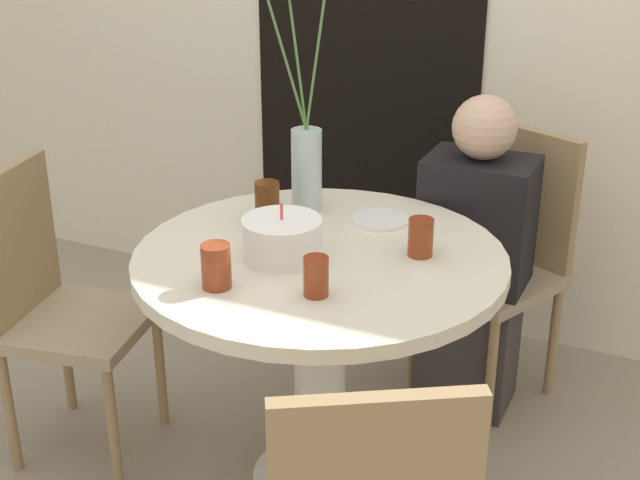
{
  "coord_description": "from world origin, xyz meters",
  "views": [
    {
      "loc": [
        0.91,
        -1.98,
        1.76
      ],
      "look_at": [
        0.0,
        0.0,
        0.8
      ],
      "focal_mm": 50.0,
      "sensor_mm": 36.0,
      "label": 1
    }
  ],
  "objects": [
    {
      "name": "drink_glass_3",
      "position": [
        0.25,
        0.1,
        0.81
      ],
      "size": [
        0.07,
        0.07,
        0.1
      ],
      "color": "maroon",
      "rests_on": "dining_table"
    },
    {
      "name": "chair_left_flank",
      "position": [
        0.34,
        0.76,
        0.52
      ],
      "size": [
        0.53,
        0.53,
        0.92
      ],
      "rotation": [
        0.0,
        0.0,
        -0.41
      ],
      "color": "#9E896B",
      "rests_on": "ground_plane"
    },
    {
      "name": "birthday_cake",
      "position": [
        -0.08,
        -0.06,
        0.82
      ],
      "size": [
        0.21,
        0.21,
        0.15
      ],
      "color": "white",
      "rests_on": "dining_table"
    },
    {
      "name": "dining_table",
      "position": [
        0.0,
        0.0,
        0.59
      ],
      "size": [
        1.01,
        1.01,
        0.76
      ],
      "color": "beige",
      "rests_on": "ground_plane"
    },
    {
      "name": "doorway_panel",
      "position": [
        -0.33,
        1.13,
        1.02
      ],
      "size": [
        0.9,
        0.01,
        2.05
      ],
      "color": "black",
      "rests_on": "ground_plane"
    },
    {
      "name": "flower_vase",
      "position": [
        -0.18,
        0.28,
        0.96
      ],
      "size": [
        0.25,
        0.12,
        0.8
      ],
      "color": "#B2C6C1",
      "rests_on": "dining_table"
    },
    {
      "name": "person_boy",
      "position": [
        0.27,
        0.62,
        0.51
      ],
      "size": [
        0.34,
        0.24,
        1.08
      ],
      "color": "#383333",
      "rests_on": "ground_plane"
    },
    {
      "name": "drink_glass_0",
      "position": [
        -0.15,
        -0.29,
        0.82
      ],
      "size": [
        0.07,
        0.07,
        0.11
      ],
      "color": "maroon",
      "rests_on": "dining_table"
    },
    {
      "name": "drink_glass_1",
      "position": [
        -0.22,
        0.12,
        0.83
      ],
      "size": [
        0.07,
        0.07,
        0.13
      ],
      "color": "#51280F",
      "rests_on": "dining_table"
    },
    {
      "name": "chair_right_flank",
      "position": [
        -0.82,
        -0.15,
        0.52
      ],
      "size": [
        0.47,
        0.47,
        0.92
      ],
      "rotation": [
        0.0,
        0.0,
        1.75
      ],
      "color": "#9E896B",
      "rests_on": "ground_plane"
    },
    {
      "name": "drink_glass_2",
      "position": [
        0.09,
        -0.23,
        0.81
      ],
      "size": [
        0.06,
        0.06,
        0.1
      ],
      "color": "maroon",
      "rests_on": "dining_table"
    },
    {
      "name": "side_plate",
      "position": [
        0.07,
        0.28,
        0.77
      ],
      "size": [
        0.17,
        0.17,
        0.01
      ],
      "color": "white",
      "rests_on": "dining_table"
    }
  ]
}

